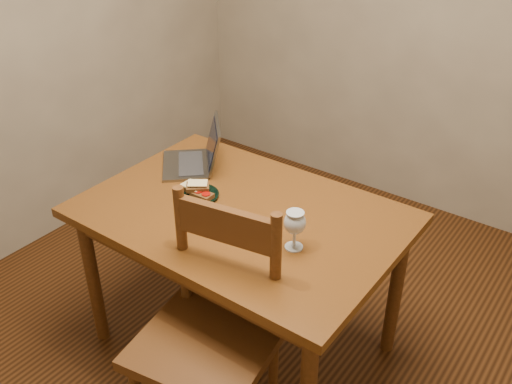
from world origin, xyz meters
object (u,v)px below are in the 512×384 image
Objects in this scene: chair at (208,328)px; laptop at (198,155)px; milk_glass at (295,230)px; plate at (198,195)px; table at (241,228)px.

chair is 1.36× the size of laptop.
milk_glass is at bearing 61.84° from chair.
laptop is at bearing 130.09° from plate.
plate is at bearing 173.39° from milk_glass.
chair is 0.91m from laptop.
plate is (-0.22, -0.02, 0.09)m from table.
table is 3.26× the size of laptop.
milk_glass is at bearing -6.61° from plate.
plate is at bearing -2.73° from laptop.
laptop is (-0.71, 0.28, -0.02)m from milk_glass.
laptop reaches higher than plate.
chair reaches higher than laptop.
chair reaches higher than table.
milk_glass is at bearing -14.74° from table.
laptop is (-0.18, 0.22, 0.05)m from plate.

